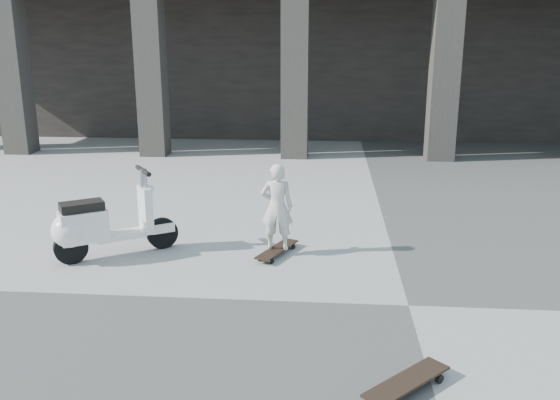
# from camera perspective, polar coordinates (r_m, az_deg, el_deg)

# --- Properties ---
(ground) EXTENTS (90.00, 90.00, 0.00)m
(ground) POSITION_cam_1_polar(r_m,az_deg,el_deg) (6.89, 12.27, -9.90)
(ground) COLOR #484846
(ground) RESTS_ON ground
(colonnade) EXTENTS (28.00, 8.82, 6.00)m
(colonnade) POSITION_cam_1_polar(r_m,az_deg,el_deg) (19.97, 7.71, 15.57)
(colonnade) COLOR black
(colonnade) RESTS_ON ground
(longboard) EXTENTS (0.55, 0.92, 0.09)m
(longboard) POSITION_cam_1_polar(r_m,az_deg,el_deg) (8.19, -0.29, -4.82)
(longboard) COLOR black
(longboard) RESTS_ON ground
(skateboard_spare) EXTENTS (0.81, 0.81, 0.11)m
(skateboard_spare) POSITION_cam_1_polar(r_m,az_deg,el_deg) (5.34, 12.11, -16.81)
(skateboard_spare) COLOR black
(skateboard_spare) RESTS_ON ground
(child) EXTENTS (0.45, 0.30, 1.20)m
(child) POSITION_cam_1_polar(r_m,az_deg,el_deg) (8.00, -0.30, -0.67)
(child) COLOR beige
(child) RESTS_ON longboard
(scooter) EXTENTS (1.48, 1.09, 1.18)m
(scooter) POSITION_cam_1_polar(r_m,az_deg,el_deg) (8.29, -17.40, -2.40)
(scooter) COLOR black
(scooter) RESTS_ON ground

